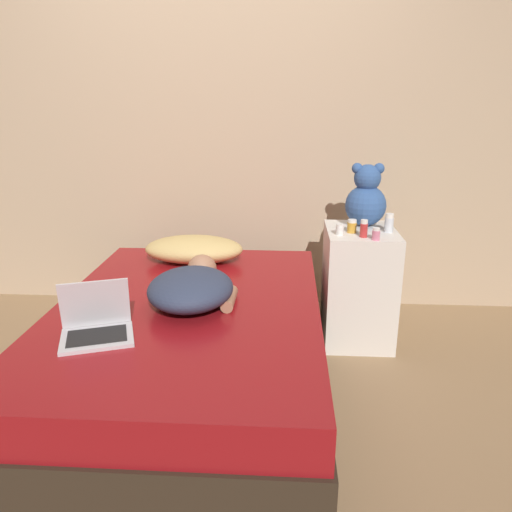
% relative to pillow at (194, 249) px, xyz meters
% --- Properties ---
extents(ground_plane, '(12.00, 12.00, 0.00)m').
position_rel_pillow_xyz_m(ground_plane, '(0.09, -0.67, -0.55)').
color(ground_plane, '#937551').
extents(wall_back, '(8.00, 0.06, 2.60)m').
position_rel_pillow_xyz_m(wall_back, '(0.09, 0.56, 0.75)').
color(wall_back, tan).
rests_on(wall_back, ground_plane).
extents(bed, '(1.31, 1.88, 0.47)m').
position_rel_pillow_xyz_m(bed, '(0.09, -0.67, -0.32)').
color(bed, '#2D2319').
rests_on(bed, ground_plane).
extents(nightstand, '(0.41, 0.50, 0.69)m').
position_rel_pillow_xyz_m(nightstand, '(1.00, -0.02, -0.20)').
color(nightstand, silver).
rests_on(nightstand, ground_plane).
extents(pillow, '(0.60, 0.36, 0.16)m').
position_rel_pillow_xyz_m(pillow, '(0.00, 0.00, 0.00)').
color(pillow, tan).
rests_on(pillow, bed).
extents(person_lying, '(0.42, 0.63, 0.17)m').
position_rel_pillow_xyz_m(person_lying, '(0.11, -0.64, 0.01)').
color(person_lying, '#2D3851').
rests_on(person_lying, bed).
extents(laptop, '(0.35, 0.31, 0.23)m').
position_rel_pillow_xyz_m(laptop, '(-0.23, -1.02, -0.03)').
color(laptop, silver).
rests_on(laptop, bed).
extents(teddy_bear, '(0.24, 0.24, 0.38)m').
position_rel_pillow_xyz_m(teddy_bear, '(1.03, 0.09, 0.31)').
color(teddy_bear, '#335693').
rests_on(teddy_bear, nightstand).
extents(bottle_amber, '(0.05, 0.05, 0.08)m').
position_rel_pillow_xyz_m(bottle_amber, '(0.94, -0.09, 0.18)').
color(bottle_amber, gold).
rests_on(bottle_amber, nightstand).
extents(bottle_clear, '(0.05, 0.05, 0.11)m').
position_rel_pillow_xyz_m(bottle_clear, '(1.15, -0.07, 0.20)').
color(bottle_clear, silver).
rests_on(bottle_clear, nightstand).
extents(bottle_red, '(0.04, 0.04, 0.10)m').
position_rel_pillow_xyz_m(bottle_red, '(0.99, -0.18, 0.19)').
color(bottle_red, '#B72D2D').
rests_on(bottle_red, nightstand).
extents(bottle_pink, '(0.04, 0.04, 0.07)m').
position_rel_pillow_xyz_m(bottle_pink, '(1.05, -0.24, 0.18)').
color(bottle_pink, pink).
rests_on(bottle_pink, nightstand).
extents(bottle_white, '(0.05, 0.05, 0.06)m').
position_rel_pillow_xyz_m(bottle_white, '(0.86, -0.14, 0.17)').
color(bottle_white, white).
rests_on(bottle_white, nightstand).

